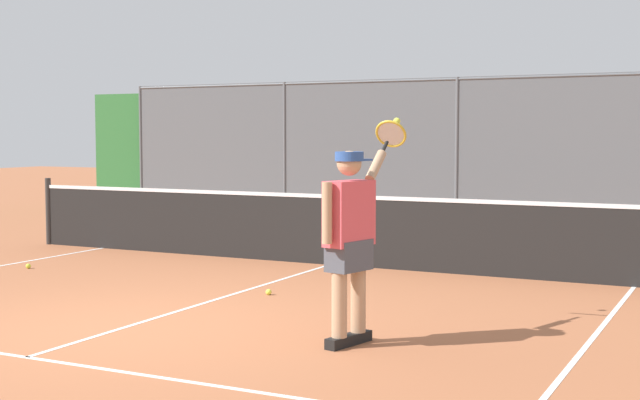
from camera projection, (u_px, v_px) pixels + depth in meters
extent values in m
plane|color=#A8603D|center=(123.00, 328.00, 8.08)|extent=(60.00, 60.00, 0.00)
cube|color=white|center=(27.00, 357.00, 7.02)|extent=(6.14, 0.05, 0.01)
cube|color=white|center=(218.00, 299.00, 9.51)|extent=(0.05, 5.57, 0.01)
cylinder|color=#565B60|center=(457.00, 152.00, 16.88)|extent=(0.07, 0.07, 2.86)
cylinder|color=#565B60|center=(285.00, 150.00, 18.54)|extent=(0.07, 0.07, 2.86)
cylinder|color=#565B60|center=(141.00, 149.00, 20.21)|extent=(0.07, 0.07, 2.86)
cylinder|color=#565B60|center=(458.00, 79.00, 16.77)|extent=(15.03, 0.05, 0.05)
cube|color=#565B60|center=(457.00, 152.00, 16.88)|extent=(15.03, 0.02, 2.86)
cube|color=#2D6B33|center=(467.00, 155.00, 17.46)|extent=(18.03, 0.90, 2.71)
cube|color=#ADADA8|center=(453.00, 223.00, 16.82)|extent=(16.03, 0.18, 0.15)
cylinder|color=#2D2D2D|center=(49.00, 211.00, 14.19)|extent=(0.09, 0.09, 1.07)
cube|color=black|center=(330.00, 232.00, 11.96)|extent=(10.01, 0.02, 0.91)
cube|color=white|center=(330.00, 196.00, 11.93)|extent=(10.01, 0.04, 0.05)
cube|color=white|center=(330.00, 232.00, 11.96)|extent=(0.05, 0.04, 0.91)
cube|color=black|center=(339.00, 342.00, 7.34)|extent=(0.17, 0.28, 0.09)
cylinder|color=tan|center=(339.00, 292.00, 7.31)|extent=(0.13, 0.13, 0.76)
cube|color=black|center=(358.00, 337.00, 7.54)|extent=(0.17, 0.28, 0.09)
cylinder|color=tan|center=(358.00, 288.00, 7.50)|extent=(0.13, 0.13, 0.76)
cube|color=#474C56|center=(349.00, 255.00, 7.38)|extent=(0.31, 0.44, 0.26)
cube|color=#DB4C56|center=(349.00, 213.00, 7.36)|extent=(0.32, 0.50, 0.55)
cylinder|color=tan|center=(327.00, 213.00, 7.14)|extent=(0.08, 0.08, 0.50)
cylinder|color=tan|center=(376.00, 166.00, 7.69)|extent=(0.11, 0.38, 0.29)
sphere|color=tan|center=(349.00, 163.00, 7.33)|extent=(0.21, 0.21, 0.21)
cylinder|color=#284C93|center=(349.00, 156.00, 7.32)|extent=(0.29, 0.29, 0.08)
cube|color=#284C93|center=(358.00, 160.00, 7.41)|extent=(0.22, 0.22, 0.02)
cylinder|color=black|center=(384.00, 148.00, 7.90)|extent=(0.04, 0.17, 0.13)
torus|color=gold|center=(391.00, 134.00, 8.07)|extent=(0.31, 0.20, 0.26)
cylinder|color=silver|center=(391.00, 134.00, 8.07)|extent=(0.26, 0.16, 0.21)
sphere|color=#D6E042|center=(397.00, 121.00, 8.22)|extent=(0.07, 0.07, 0.07)
sphere|color=#C1D138|center=(28.00, 266.00, 11.65)|extent=(0.07, 0.07, 0.07)
sphere|color=#D6E042|center=(269.00, 292.00, 9.75)|extent=(0.07, 0.07, 0.07)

